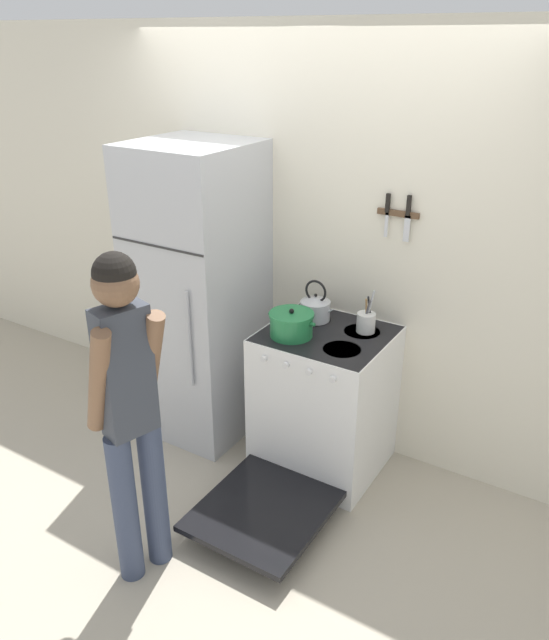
# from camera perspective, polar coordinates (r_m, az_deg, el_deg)

# --- Properties ---
(ground_plane) EXTENTS (14.00, 14.00, 0.00)m
(ground_plane) POSITION_cam_1_polar(r_m,az_deg,el_deg) (4.41, 2.88, -9.28)
(ground_plane) COLOR #B2A893
(wall_back) EXTENTS (10.00, 0.06, 2.55)m
(wall_back) POSITION_cam_1_polar(r_m,az_deg,el_deg) (3.87, 3.50, 6.81)
(wall_back) COLOR silver
(wall_back) RESTS_ON ground_plane
(refrigerator) EXTENTS (0.69, 0.72, 1.90)m
(refrigerator) POSITION_cam_1_polar(r_m,az_deg,el_deg) (4.00, -6.97, 2.33)
(refrigerator) COLOR #B7BABF
(refrigerator) RESTS_ON ground_plane
(stove_range) EXTENTS (0.71, 1.38, 0.90)m
(stove_range) POSITION_cam_1_polar(r_m,az_deg,el_deg) (3.77, 4.31, -7.63)
(stove_range) COLOR white
(stove_range) RESTS_ON ground_plane
(dutch_oven_pot) EXTENTS (0.30, 0.25, 0.17)m
(dutch_oven_pot) POSITION_cam_1_polar(r_m,az_deg,el_deg) (3.52, 1.56, -0.38)
(dutch_oven_pot) COLOR #237A42
(dutch_oven_pot) RESTS_ON stove_range
(tea_kettle) EXTENTS (0.23, 0.18, 0.25)m
(tea_kettle) POSITION_cam_1_polar(r_m,az_deg,el_deg) (3.72, 3.77, 1.14)
(tea_kettle) COLOR silver
(tea_kettle) RESTS_ON stove_range
(utensil_jar) EXTENTS (0.11, 0.11, 0.26)m
(utensil_jar) POSITION_cam_1_polar(r_m,az_deg,el_deg) (3.61, 8.38, -0.16)
(utensil_jar) COLOR silver
(utensil_jar) RESTS_ON stove_range
(person) EXTENTS (0.33, 0.39, 1.67)m
(person) POSITION_cam_1_polar(r_m,az_deg,el_deg) (2.88, -13.14, -7.61)
(person) COLOR #38425B
(person) RESTS_ON ground_plane
(wall_knife_strip) EXTENTS (0.24, 0.03, 0.26)m
(wall_knife_strip) POSITION_cam_1_polar(r_m,az_deg,el_deg) (3.53, 11.26, 9.65)
(wall_knife_strip) COLOR brown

